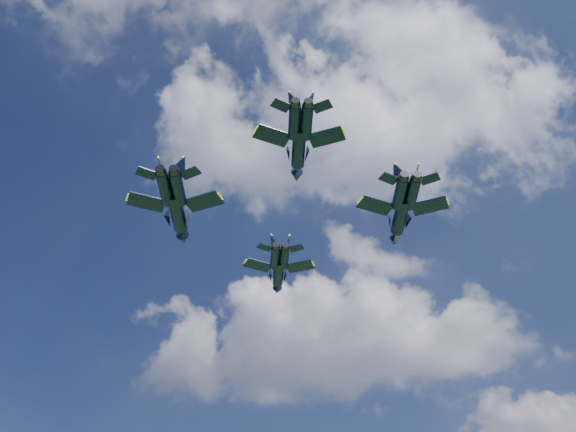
{
  "coord_description": "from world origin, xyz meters",
  "views": [
    {
      "loc": [
        23.38,
        -67.47,
        3.24
      ],
      "look_at": [
        6.83,
        2.15,
        61.48
      ],
      "focal_mm": 40.0,
      "sensor_mm": 36.0,
      "label": 1
    }
  ],
  "objects_px": {
    "jet_lead": "(278,274)",
    "jet_right": "(400,217)",
    "jet_slot": "(298,150)",
    "jet_left": "(178,214)"
  },
  "relations": [
    {
      "from": "jet_left",
      "to": "jet_right",
      "type": "height_order",
      "value": "jet_left"
    },
    {
      "from": "jet_lead",
      "to": "jet_right",
      "type": "height_order",
      "value": "jet_lead"
    },
    {
      "from": "jet_slot",
      "to": "jet_lead",
      "type": "bearing_deg",
      "value": 93.56
    },
    {
      "from": "jet_lead",
      "to": "jet_right",
      "type": "distance_m",
      "value": 23.82
    },
    {
      "from": "jet_left",
      "to": "jet_lead",
      "type": "bearing_deg",
      "value": 48.33
    },
    {
      "from": "jet_lead",
      "to": "jet_slot",
      "type": "xyz_separation_m",
      "value": [
        9.68,
        -28.17,
        -1.16
      ]
    },
    {
      "from": "jet_lead",
      "to": "jet_slot",
      "type": "distance_m",
      "value": 29.81
    },
    {
      "from": "jet_lead",
      "to": "jet_right",
      "type": "xyz_separation_m",
      "value": [
        20.79,
        -11.57,
        -1.15
      ]
    },
    {
      "from": "jet_lead",
      "to": "jet_left",
      "type": "distance_m",
      "value": 21.16
    },
    {
      "from": "jet_lead",
      "to": "jet_left",
      "type": "xyz_separation_m",
      "value": [
        -10.3,
        -18.48,
        -0.18
      ]
    }
  ]
}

